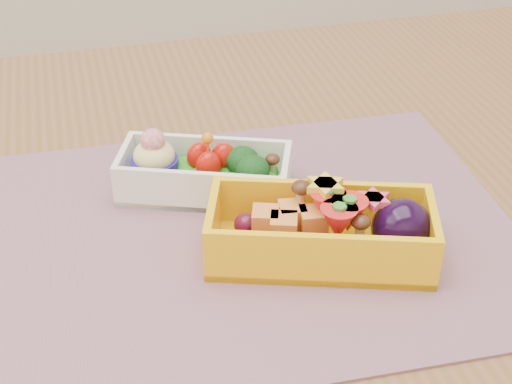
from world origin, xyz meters
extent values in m
cube|color=brown|center=(0.00, 0.00, 0.73)|extent=(1.20, 0.80, 0.04)
cylinder|color=brown|center=(0.54, 0.34, 0.35)|extent=(0.06, 0.06, 0.71)
cube|color=#8F626A|center=(0.03, -0.04, 0.75)|extent=(0.47, 0.37, 0.00)
cube|color=white|center=(0.01, 0.04, 0.77)|extent=(0.17, 0.12, 0.04)
ellipsoid|color=green|center=(0.01, 0.04, 0.77)|extent=(0.15, 0.10, 0.02)
cylinder|color=#221499|center=(-0.03, 0.05, 0.77)|extent=(0.04, 0.04, 0.03)
sphere|color=red|center=(-0.03, 0.05, 0.80)|extent=(0.02, 0.02, 0.02)
ellipsoid|color=#B51106|center=(0.01, 0.04, 0.78)|extent=(0.02, 0.02, 0.03)
ellipsoid|color=#B51106|center=(0.01, 0.03, 0.78)|extent=(0.02, 0.02, 0.03)
ellipsoid|color=#B51106|center=(0.03, 0.04, 0.78)|extent=(0.02, 0.02, 0.03)
sphere|color=orange|center=(0.01, 0.04, 0.81)|extent=(0.01, 0.01, 0.01)
ellipsoid|color=black|center=(0.04, 0.03, 0.78)|extent=(0.03, 0.03, 0.03)
ellipsoid|color=black|center=(0.05, 0.01, 0.78)|extent=(0.03, 0.03, 0.03)
ellipsoid|color=#3F2111|center=(0.07, 0.02, 0.79)|extent=(0.01, 0.01, 0.01)
cube|color=yellow|center=(0.08, -0.08, 0.78)|extent=(0.20, 0.13, 0.05)
ellipsoid|color=#530F27|center=(0.05, -0.07, 0.77)|extent=(0.11, 0.07, 0.02)
cube|color=orange|center=(0.06, -0.07, 0.78)|extent=(0.06, 0.05, 0.02)
cone|color=red|center=(0.09, -0.07, 0.79)|extent=(0.04, 0.04, 0.03)
cone|color=red|center=(0.10, -0.09, 0.79)|extent=(0.04, 0.04, 0.03)
cone|color=red|center=(0.09, -0.09, 0.79)|extent=(0.04, 0.04, 0.03)
cylinder|color=yellow|center=(0.09, -0.06, 0.81)|extent=(0.03, 0.03, 0.01)
cylinder|color=#E53F5B|center=(0.12, -0.08, 0.80)|extent=(0.03, 0.03, 0.01)
ellipsoid|color=#3F2111|center=(0.07, -0.06, 0.79)|extent=(0.02, 0.02, 0.01)
ellipsoid|color=#3F2111|center=(0.11, -0.10, 0.79)|extent=(0.02, 0.02, 0.01)
ellipsoid|color=black|center=(0.14, -0.10, 0.78)|extent=(0.05, 0.05, 0.05)
camera|label=1|loc=(-0.09, -0.53, 1.14)|focal=52.85mm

